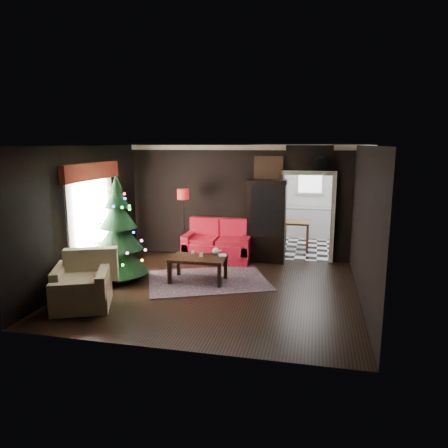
% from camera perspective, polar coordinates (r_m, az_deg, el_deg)
% --- Properties ---
extents(floor, '(5.50, 5.50, 0.00)m').
position_cam_1_polar(floor, '(8.33, -1.35, -8.95)').
color(floor, black).
rests_on(floor, ground).
extents(ceiling, '(5.50, 5.50, 0.00)m').
position_cam_1_polar(ceiling, '(7.84, -1.45, 10.68)').
color(ceiling, white).
rests_on(ceiling, ground).
extents(wall_back, '(5.50, 0.00, 5.50)m').
position_cam_1_polar(wall_back, '(10.38, 1.91, 3.00)').
color(wall_back, black).
rests_on(wall_back, ground).
extents(wall_front, '(5.50, 0.00, 5.50)m').
position_cam_1_polar(wall_front, '(5.63, -7.51, -3.93)').
color(wall_front, black).
rests_on(wall_front, ground).
extents(wall_left, '(0.00, 5.50, 5.50)m').
position_cam_1_polar(wall_left, '(9.02, -18.62, 1.21)').
color(wall_left, black).
rests_on(wall_left, ground).
extents(wall_right, '(0.00, 5.50, 5.50)m').
position_cam_1_polar(wall_right, '(7.79, 18.65, -0.25)').
color(wall_right, black).
rests_on(wall_right, ground).
extents(doorway, '(1.10, 0.10, 2.10)m').
position_cam_1_polar(doorway, '(10.27, 11.27, 0.72)').
color(doorway, beige).
rests_on(doorway, ground).
extents(left_window, '(0.05, 1.60, 1.40)m').
position_cam_1_polar(left_window, '(9.16, -17.78, 1.73)').
color(left_window, white).
rests_on(left_window, wall_left).
extents(valance, '(0.12, 2.10, 0.35)m').
position_cam_1_polar(valance, '(9.03, -17.65, 6.85)').
color(valance, maroon).
rests_on(valance, wall_left).
extents(kitchen_floor, '(3.00, 3.00, 0.00)m').
position_cam_1_polar(kitchen_floor, '(11.95, 11.26, -2.98)').
color(kitchen_floor, white).
rests_on(kitchen_floor, ground).
extents(kitchen_window, '(0.70, 0.06, 0.70)m').
position_cam_1_polar(kitchen_window, '(13.11, 11.69, 5.76)').
color(kitchen_window, white).
rests_on(kitchen_window, ground).
extents(rug, '(2.95, 2.59, 0.01)m').
position_cam_1_polar(rug, '(8.86, -2.17, -7.68)').
color(rug, '#5C4255').
rests_on(rug, ground).
extents(loveseat, '(1.70, 0.90, 1.00)m').
position_cam_1_polar(loveseat, '(10.19, -0.80, -2.29)').
color(loveseat, maroon).
rests_on(loveseat, ground).
extents(curio_cabinet, '(0.90, 0.45, 1.90)m').
position_cam_1_polar(curio_cabinet, '(10.12, 5.83, 0.15)').
color(curio_cabinet, black).
rests_on(curio_cabinet, ground).
extents(floor_lamp, '(0.38, 0.38, 1.86)m').
position_cam_1_polar(floor_lamp, '(10.21, -5.53, -0.42)').
color(floor_lamp, black).
rests_on(floor_lamp, ground).
extents(christmas_tree, '(1.23, 1.23, 2.23)m').
position_cam_1_polar(christmas_tree, '(8.88, -14.21, -0.99)').
color(christmas_tree, black).
rests_on(christmas_tree, ground).
extents(armchair, '(1.30, 1.30, 1.02)m').
position_cam_1_polar(armchair, '(7.77, -18.92, -7.47)').
color(armchair, '#9E8A6F').
rests_on(armchair, ground).
extents(coffee_table, '(1.14, 0.69, 0.51)m').
position_cam_1_polar(coffee_table, '(8.73, -3.55, -6.17)').
color(coffee_table, black).
rests_on(coffee_table, rug).
extents(teapot, '(0.19, 0.19, 0.16)m').
position_cam_1_polar(teapot, '(8.82, -1.15, -3.71)').
color(teapot, white).
rests_on(teapot, coffee_table).
extents(cup_a, '(0.10, 0.10, 0.07)m').
position_cam_1_polar(cup_a, '(8.71, -3.11, -4.22)').
color(cup_a, white).
rests_on(cup_a, coffee_table).
extents(cup_b, '(0.07, 0.07, 0.05)m').
position_cam_1_polar(cup_b, '(8.95, -4.28, -3.87)').
color(cup_b, white).
rests_on(cup_b, coffee_table).
extents(book, '(0.16, 0.07, 0.22)m').
position_cam_1_polar(book, '(8.72, -0.75, -3.66)').
color(book, tan).
rests_on(book, coffee_table).
extents(wall_clock, '(0.32, 0.32, 0.06)m').
position_cam_1_polar(wall_clock, '(10.07, 12.98, 8.08)').
color(wall_clock, white).
rests_on(wall_clock, wall_back).
extents(painting, '(0.62, 0.05, 0.52)m').
position_cam_1_polar(painting, '(10.14, 6.10, 7.58)').
color(painting, '#B67648').
rests_on(painting, wall_back).
extents(kitchen_counter, '(1.80, 0.60, 0.90)m').
position_cam_1_polar(kitchen_counter, '(13.03, 11.46, 0.18)').
color(kitchen_counter, silver).
rests_on(kitchen_counter, ground).
extents(kitchen_table, '(0.70, 0.70, 0.75)m').
position_cam_1_polar(kitchen_table, '(11.58, 9.80, -1.48)').
color(kitchen_table, brown).
rests_on(kitchen_table, ground).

